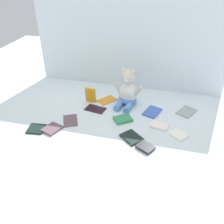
{
  "coord_description": "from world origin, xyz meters",
  "views": [
    {
      "loc": [
        0.32,
        -1.3,
        0.9
      ],
      "look_at": [
        0.02,
        -0.1,
        0.1
      ],
      "focal_mm": 39.05,
      "sensor_mm": 36.0,
      "label": 1
    }
  ],
  "objects": [
    {
      "name": "book_case_6",
      "position": [
        0.25,
        -0.27,
        0.01
      ],
      "size": [
        0.11,
        0.11,
        0.02
      ],
      "primitive_type": "cube",
      "rotation": [
        0.0,
        0.0,
        4.19
      ],
      "color": "#28272C",
      "rests_on": "ground_plane"
    },
    {
      "name": "book_case_8",
      "position": [
        -0.1,
        0.19,
        0.0
      ],
      "size": [
        0.16,
        0.16,
        0.01
      ],
      "primitive_type": "cube",
      "rotation": [
        0.0,
        0.0,
        2.49
      ],
      "color": "orange",
      "rests_on": "ground_plane"
    },
    {
      "name": "book_case_3",
      "position": [
        -0.2,
        0.15,
        0.06
      ],
      "size": [
        0.07,
        0.03,
        0.11
      ],
      "primitive_type": "cube",
      "rotation": [
        0.1,
        0.0,
        0.02
      ],
      "color": "orange",
      "rests_on": "ground_plane"
    },
    {
      "name": "book_case_9",
      "position": [
        -0.42,
        -0.26,
        0.01
      ],
      "size": [
        0.11,
        0.11,
        0.01
      ],
      "primitive_type": "cube",
      "rotation": [
        0.0,
        0.0,
        1.7
      ],
      "color": "black",
      "rests_on": "ground_plane"
    },
    {
      "name": "book_case_0",
      "position": [
        -0.26,
        -0.12,
        0.0
      ],
      "size": [
        0.14,
        0.16,
        0.01
      ],
      "primitive_type": "cube",
      "rotation": [
        0.0,
        0.0,
        3.58
      ],
      "color": "#5B464B",
      "rests_on": "ground_plane"
    },
    {
      "name": "book_case_4",
      "position": [
        0.16,
        -0.2,
        0.01
      ],
      "size": [
        0.15,
        0.15,
        0.01
      ],
      "primitive_type": "cube",
      "rotation": [
        0.0,
        0.0,
        4.0
      ],
      "color": "black",
      "rests_on": "ground_plane"
    },
    {
      "name": "book_case_7",
      "position": [
        0.47,
        0.17,
        0.01
      ],
      "size": [
        0.15,
        0.16,
        0.01
      ],
      "primitive_type": "cube",
      "rotation": [
        0.0,
        0.0,
        5.78
      ],
      "color": "#89A196",
      "rests_on": "ground_plane"
    },
    {
      "name": "book_case_12",
      "position": [
        0.25,
        0.11,
        0.01
      ],
      "size": [
        0.13,
        0.16,
        0.01
      ],
      "primitive_type": "cube",
      "rotation": [
        0.0,
        0.0,
        2.81
      ],
      "color": "#3D5FB8",
      "rests_on": "ground_plane"
    },
    {
      "name": "book_case_2",
      "position": [
        -0.14,
        0.06,
        0.0
      ],
      "size": [
        0.15,
        0.11,
        0.01
      ],
      "primitive_type": "cube",
      "rotation": [
        0.0,
        0.0,
        1.39
      ],
      "color": "black",
      "rests_on": "ground_plane"
    },
    {
      "name": "book_case_1",
      "position": [
        0.31,
        -0.04,
        0.01
      ],
      "size": [
        0.12,
        0.09,
        0.01
      ],
      "primitive_type": "cube",
      "rotation": [
        0.0,
        0.0,
        4.54
      ],
      "color": "white",
      "rests_on": "ground_plane"
    },
    {
      "name": "book_case_11",
      "position": [
        -0.33,
        -0.24,
        0.01
      ],
      "size": [
        0.12,
        0.13,
        0.01
      ],
      "primitive_type": "cube",
      "rotation": [
        0.0,
        0.0,
        5.95
      ],
      "color": "#5C444D",
      "rests_on": "ground_plane"
    },
    {
      "name": "book_case_5",
      "position": [
        0.42,
        -0.1,
        0.01
      ],
      "size": [
        0.12,
        0.12,
        0.01
      ],
      "primitive_type": "cube",
      "rotation": [
        0.0,
        0.0,
        4.06
      ],
      "color": "white",
      "rests_on": "ground_plane"
    },
    {
      "name": "book_case_10",
      "position": [
        0.07,
        -0.03,
        0.01
      ],
      "size": [
        0.14,
        0.13,
        0.02
      ],
      "primitive_type": "cube",
      "rotation": [
        0.0,
        0.0,
        5.34
      ],
      "color": "#318C55",
      "rests_on": "ground_plane"
    },
    {
      "name": "backdrop_drape",
      "position": [
        0.0,
        0.47,
        0.34
      ],
      "size": [
        1.45,
        0.03,
        0.67
      ],
      "primitive_type": "cube",
      "color": "silver",
      "rests_on": "ground_plane"
    },
    {
      "name": "teddy_bear",
      "position": [
        0.06,
        0.19,
        0.1
      ],
      "size": [
        0.22,
        0.2,
        0.26
      ],
      "rotation": [
        0.0,
        0.0,
        -0.14
      ],
      "color": "white",
      "rests_on": "ground_plane"
    },
    {
      "name": "ground_plane",
      "position": [
        0.0,
        0.0,
        0.0
      ],
      "size": [
        3.2,
        3.2,
        0.0
      ],
      "primitive_type": "plane",
      "color": "silver"
    }
  ]
}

